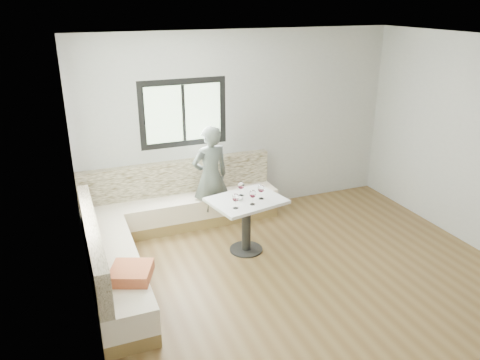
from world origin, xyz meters
name	(u,v)px	position (x,y,z in m)	size (l,w,h in m)	color
room	(317,176)	(-0.08, 0.08, 1.41)	(5.01, 5.01, 2.81)	brown
banquette	(155,228)	(-1.59, 1.62, 0.33)	(2.90, 2.80, 0.95)	olive
table	(246,212)	(-0.46, 1.16, 0.57)	(1.05, 0.89, 0.76)	black
person	(210,177)	(-0.65, 2.07, 0.77)	(0.56, 0.37, 1.54)	#4A524C
olive_ramekin	(239,198)	(-0.55, 1.18, 0.77)	(0.09, 0.09, 0.04)	white
wine_glass_a	(236,198)	(-0.69, 0.95, 0.90)	(0.09, 0.09, 0.20)	white
wine_glass_b	(253,194)	(-0.44, 0.98, 0.90)	(0.09, 0.09, 0.20)	white
wine_glass_c	(261,189)	(-0.27, 1.10, 0.90)	(0.09, 0.09, 0.20)	white
wine_glass_d	(241,186)	(-0.47, 1.30, 0.90)	(0.09, 0.09, 0.20)	white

